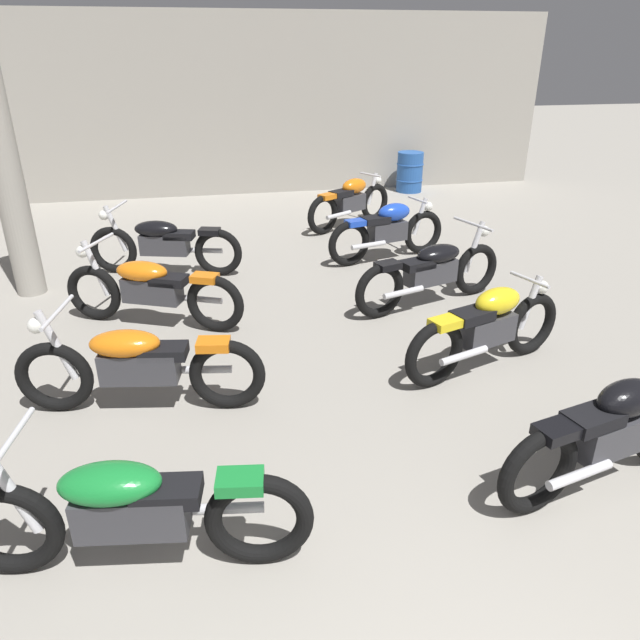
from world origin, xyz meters
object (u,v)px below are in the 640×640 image
Objects in this scene: motorcycle_right_row_1 at (611,432)px; motorcycle_right_row_5 at (350,201)px; motorcycle_left_row_2 at (138,364)px; motorcycle_left_row_4 at (164,243)px; motorcycle_left_row_3 at (151,289)px; support_pillar at (6,169)px; oil_drum at (410,172)px; motorcycle_right_row_2 at (488,327)px; motorcycle_right_row_3 at (432,271)px; motorcycle_right_row_4 at (388,230)px; motorcycle_left_row_1 at (130,509)px.

motorcycle_right_row_1 and motorcycle_right_row_5 have the same top height.
motorcycle_left_row_2 and motorcycle_left_row_4 have the same top height.
motorcycle_left_row_4 is at bearing 87.13° from motorcycle_left_row_3.
support_pillar reaches higher than motorcycle_left_row_3.
support_pillar is 8.33m from oil_drum.
motorcycle_right_row_2 is 1.09× the size of motorcycle_right_row_5.
motorcycle_right_row_3 is at bearing -88.32° from motorcycle_right_row_5.
motorcycle_left_row_1 is at bearing -121.95° from motorcycle_right_row_4.
motorcycle_right_row_2 is at bearing 1.02° from motorcycle_left_row_2.
motorcycle_left_row_1 is 1.24× the size of motorcycle_right_row_5.
motorcycle_right_row_1 is 1.00× the size of motorcycle_right_row_4.
support_pillar reaches higher than motorcycle_right_row_3.
motorcycle_right_row_4 is at bearing 90.13° from motorcycle_right_row_1.
motorcycle_left_row_4 reaches higher than motorcycle_right_row_2.
motorcycle_right_row_5 is at bearing 90.52° from motorcycle_right_row_2.
motorcycle_left_row_2 is at bearing -134.22° from motorcycle_right_row_4.
motorcycle_left_row_3 is at bearing -153.34° from motorcycle_right_row_4.
motorcycle_left_row_1 is 1.11× the size of motorcycle_right_row_1.
motorcycle_right_row_2 is at bearing -27.70° from motorcycle_left_row_3.
motorcycle_left_row_1 is at bearing -149.80° from motorcycle_right_row_2.
motorcycle_right_row_5 is (4.86, 2.14, -1.14)m from support_pillar.
motorcycle_right_row_2 is at bearing -104.11° from oil_drum.
motorcycle_left_row_3 is at bearing 152.30° from motorcycle_right_row_2.
motorcycle_right_row_2 is (3.19, -3.43, 0.01)m from motorcycle_left_row_4.
motorcycle_left_row_1 is at bearing -178.25° from motorcycle_right_row_1.
motorcycle_left_row_2 is 3.30m from motorcycle_right_row_2.
motorcycle_left_row_1 is 2.54× the size of oil_drum.
motorcycle_right_row_2 is 5.22m from motorcycle_right_row_5.
motorcycle_left_row_4 is 6.66m from oil_drum.
motorcycle_right_row_4 is at bearing -86.40° from motorcycle_right_row_5.
support_pillar is at bearing -168.33° from motorcycle_left_row_4.
oil_drum is (1.87, 4.29, -0.03)m from motorcycle_right_row_4.
motorcycle_left_row_2 is 1.11× the size of motorcycle_right_row_1.
motorcycle_left_row_2 is at bearing -90.70° from motorcycle_left_row_3.
motorcycle_right_row_1 is 6.99m from motorcycle_right_row_5.
motorcycle_left_row_3 is 1.05× the size of motorcycle_right_row_4.
motorcycle_left_row_3 is 7.92m from oil_drum.
motorcycle_left_row_2 reaches higher than motorcycle_right_row_2.
motorcycle_left_row_2 is 3.75m from motorcycle_right_row_3.
motorcycle_left_row_1 is 6.21m from motorcycle_right_row_4.
motorcycle_right_row_2 is at bearing 92.54° from motorcycle_right_row_1.
motorcycle_left_row_4 is at bearing -150.36° from motorcycle_right_row_5.
support_pillar is 1.68× the size of motorcycle_right_row_2.
motorcycle_right_row_3 is (-0.02, 3.40, -0.01)m from motorcycle_right_row_1.
motorcycle_left_row_1 is at bearing -118.32° from oil_drum.
motorcycle_right_row_1 is 5.17m from motorcycle_right_row_4.
motorcycle_right_row_2 is at bearing -32.06° from support_pillar.
motorcycle_left_row_3 is 3.70m from motorcycle_right_row_2.
motorcycle_left_row_1 is at bearing -71.19° from support_pillar.
motorcycle_left_row_2 is 6.20m from motorcycle_right_row_5.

